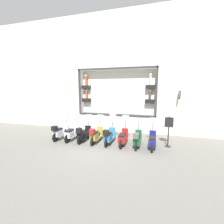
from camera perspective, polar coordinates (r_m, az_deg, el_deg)
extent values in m
plane|color=#66635E|center=(8.56, -4.57, -13.27)|extent=(120.00, 120.00, 0.00)
cube|color=beige|center=(17.30, -35.28, 10.84)|extent=(0.40, 15.00, 8.66)
cube|color=beige|center=(11.68, 1.48, -4.22)|extent=(0.40, 6.00, 1.19)
cube|color=beige|center=(11.93, 1.61, 25.80)|extent=(0.40, 6.00, 3.89)
cube|color=#2D2D33|center=(11.29, 1.29, 16.34)|extent=(0.04, 6.00, 0.12)
cube|color=#2D2D33|center=(11.35, 1.24, -1.21)|extent=(0.04, 6.00, 0.12)
cube|color=#2D2D33|center=(10.85, 16.62, 7.15)|extent=(0.04, 0.12, 3.58)
cube|color=#2D2D33|center=(12.25, -12.30, 7.44)|extent=(0.04, 0.12, 3.58)
cube|color=white|center=(11.73, 1.95, 7.58)|extent=(0.04, 5.76, 3.34)
cube|color=black|center=(11.19, 14.37, 9.24)|extent=(0.36, 0.67, 0.28)
cylinder|color=silver|center=(11.20, 14.46, 11.48)|extent=(0.17, 0.17, 0.60)
sphere|color=white|center=(11.23, 14.54, 13.54)|extent=(0.22, 0.22, 0.22)
cube|color=black|center=(12.36, -9.77, 9.30)|extent=(0.36, 0.67, 0.28)
cylinder|color=#CC4C23|center=(12.37, -9.82, 11.47)|extent=(0.18, 0.18, 0.66)
sphere|color=beige|center=(12.41, -9.88, 13.55)|extent=(0.24, 0.24, 0.24)
cube|color=black|center=(11.22, 14.18, 3.96)|extent=(0.36, 0.67, 0.28)
cylinder|color=#47382D|center=(11.19, 14.26, 6.12)|extent=(0.16, 0.16, 0.57)
sphere|color=beige|center=(11.19, 14.33, 8.09)|extent=(0.20, 0.20, 0.20)
cube|color=black|center=(12.39, -9.65, 4.52)|extent=(0.36, 0.67, 0.28)
cylinder|color=#CC4C23|center=(12.37, -9.69, 6.42)|extent=(0.15, 0.15, 0.55)
sphere|color=beige|center=(12.36, -9.74, 8.15)|extent=(0.20, 0.20, 0.20)
cylinder|color=black|center=(10.80, 24.20, 6.03)|extent=(0.35, 0.05, 0.05)
torus|color=black|center=(10.63, 24.34, 5.99)|extent=(0.59, 0.06, 0.59)
cylinder|color=white|center=(10.63, 24.34, 5.99)|extent=(0.48, 0.03, 0.48)
cylinder|color=black|center=(9.36, 15.14, -10.06)|extent=(0.48, 0.09, 0.48)
cylinder|color=black|center=(8.12, 15.05, -12.99)|extent=(0.48, 0.09, 0.48)
cube|color=navy|center=(8.74, 15.10, -11.50)|extent=(1.02, 0.38, 0.06)
cube|color=navy|center=(8.31, 15.13, -11.01)|extent=(0.61, 0.35, 0.36)
cube|color=black|center=(8.24, 15.19, -9.50)|extent=(0.58, 0.31, 0.10)
cube|color=navy|center=(9.16, 15.21, -8.52)|extent=(0.12, 0.37, 0.56)
cylinder|color=gray|center=(9.09, 15.34, -5.42)|extent=(0.20, 0.06, 0.45)
cylinder|color=gray|center=(9.11, 15.39, -4.01)|extent=(0.04, 0.61, 0.04)
cube|color=silver|center=(9.12, 15.43, -2.97)|extent=(0.08, 0.42, 0.32)
cylinder|color=black|center=(9.40, 10.07, -9.88)|extent=(0.45, 0.09, 0.45)
cylinder|color=black|center=(8.15, 9.13, -12.81)|extent=(0.45, 0.09, 0.45)
cube|color=#19512D|center=(8.78, 9.63, -11.31)|extent=(1.02, 0.38, 0.06)
cube|color=#19512D|center=(8.36, 9.39, -10.81)|extent=(0.61, 0.35, 0.36)
cube|color=black|center=(8.28, 9.43, -9.31)|extent=(0.58, 0.31, 0.10)
cube|color=#19512D|center=(9.19, 10.04, -8.36)|extent=(0.12, 0.37, 0.56)
cylinder|color=gray|center=(9.13, 10.16, -5.27)|extent=(0.20, 0.06, 0.45)
cylinder|color=gray|center=(9.15, 10.24, -3.86)|extent=(0.04, 0.61, 0.04)
cube|color=silver|center=(9.16, 10.29, -2.96)|extent=(0.07, 0.42, 0.28)
cube|color=#4C4C51|center=(7.91, 9.19, -8.95)|extent=(0.28, 0.28, 0.28)
cylinder|color=black|center=(9.48, 5.05, -9.44)|extent=(0.51, 0.09, 0.51)
cylinder|color=black|center=(8.28, 3.38, -12.13)|extent=(0.51, 0.09, 0.51)
cube|color=maroon|center=(8.88, 4.27, -10.77)|extent=(1.02, 0.39, 0.06)
cube|color=maroon|center=(8.46, 3.78, -10.25)|extent=(0.61, 0.35, 0.36)
cube|color=black|center=(8.39, 3.80, -8.76)|extent=(0.58, 0.31, 0.10)
cube|color=maroon|center=(9.29, 4.96, -7.89)|extent=(0.12, 0.37, 0.56)
cylinder|color=gray|center=(9.23, 5.08, -4.83)|extent=(0.20, 0.06, 0.45)
cylinder|color=gray|center=(9.25, 5.18, -3.44)|extent=(0.04, 0.60, 0.04)
cube|color=silver|center=(9.25, 5.24, -2.25)|extent=(0.09, 0.42, 0.37)
cylinder|color=black|center=(9.64, 0.18, -9.03)|extent=(0.54, 0.09, 0.54)
cylinder|color=black|center=(8.48, -2.14, -11.52)|extent=(0.54, 0.09, 0.54)
cube|color=teal|center=(9.06, -0.90, -10.28)|extent=(1.02, 0.39, 0.06)
cube|color=teal|center=(8.65, -1.61, -9.73)|extent=(0.61, 0.35, 0.36)
cube|color=black|center=(8.59, -1.62, -8.27)|extent=(0.58, 0.31, 0.10)
cube|color=teal|center=(9.47, 0.04, -7.48)|extent=(0.12, 0.37, 0.56)
cylinder|color=gray|center=(9.41, 0.15, -4.47)|extent=(0.20, 0.06, 0.45)
cylinder|color=gray|center=(9.43, 0.26, -3.11)|extent=(0.04, 0.60, 0.04)
cube|color=silver|center=(9.42, 0.33, -1.82)|extent=(0.10, 0.42, 0.41)
cube|color=black|center=(8.25, -2.28, -7.82)|extent=(0.28, 0.28, 0.28)
cylinder|color=black|center=(9.88, -4.45, -8.63)|extent=(0.53, 0.09, 0.53)
cylinder|color=black|center=(8.75, -7.36, -10.97)|extent=(0.53, 0.09, 0.53)
cube|color=olive|center=(9.32, -5.81, -9.81)|extent=(1.02, 0.39, 0.06)
cube|color=olive|center=(8.92, -6.72, -9.25)|extent=(0.61, 0.35, 0.36)
cube|color=black|center=(8.85, -6.75, -7.83)|extent=(0.58, 0.31, 0.10)
cube|color=olive|center=(9.71, -4.67, -7.11)|extent=(0.12, 0.37, 0.56)
cylinder|color=gray|center=(9.65, -4.56, -4.18)|extent=(0.20, 0.06, 0.45)
cylinder|color=gray|center=(9.67, -4.43, -2.86)|extent=(0.04, 0.60, 0.04)
cube|color=silver|center=(9.68, -4.36, -1.87)|extent=(0.08, 0.42, 0.32)
cube|color=maroon|center=(8.53, -7.58, -7.37)|extent=(0.28, 0.28, 0.28)
cylinder|color=black|center=(10.18, -8.84, -8.19)|extent=(0.53, 0.09, 0.53)
cylinder|color=black|center=(9.09, -12.21, -10.36)|extent=(0.53, 0.09, 0.53)
cube|color=black|center=(9.63, -10.42, -9.29)|extent=(1.02, 0.38, 0.06)
cube|color=black|center=(9.25, -11.48, -8.71)|extent=(0.61, 0.35, 0.36)
cube|color=black|center=(9.19, -11.52, -7.34)|extent=(0.58, 0.31, 0.10)
cube|color=black|center=(10.02, -9.10, -6.71)|extent=(0.12, 0.37, 0.56)
cylinder|color=gray|center=(9.96, -9.01, -3.87)|extent=(0.20, 0.06, 0.45)
cylinder|color=gray|center=(9.98, -8.87, -2.59)|extent=(0.04, 0.60, 0.04)
cube|color=silver|center=(9.99, -8.79, -1.69)|extent=(0.08, 0.42, 0.30)
cube|color=black|center=(8.87, -12.49, -6.87)|extent=(0.28, 0.28, 0.28)
cylinder|color=black|center=(10.53, -12.95, -7.73)|extent=(0.53, 0.09, 0.53)
cylinder|color=black|center=(9.49, -16.66, -9.71)|extent=(0.53, 0.09, 0.53)
cube|color=silver|center=(10.01, -14.70, -8.75)|extent=(1.02, 0.38, 0.06)
cube|color=silver|center=(9.64, -15.87, -8.16)|extent=(0.61, 0.35, 0.36)
cube|color=black|center=(9.58, -15.93, -6.84)|extent=(0.58, 0.31, 0.10)
cube|color=silver|center=(10.38, -13.25, -6.29)|extent=(0.12, 0.37, 0.56)
cylinder|color=gray|center=(10.32, -13.16, -3.55)|extent=(0.20, 0.06, 0.45)
cylinder|color=gray|center=(10.34, -13.02, -2.31)|extent=(0.04, 0.61, 0.04)
cube|color=silver|center=(10.34, -12.94, -1.35)|extent=(0.09, 0.42, 0.33)
cylinder|color=black|center=(10.93, -16.79, -7.22)|extent=(0.55, 0.09, 0.55)
cylinder|color=black|center=(9.94, -20.70, -9.00)|extent=(0.55, 0.09, 0.55)
cube|color=#B7BCC6|center=(10.43, -18.64, -8.15)|extent=(1.02, 0.38, 0.06)
cube|color=#B7BCC6|center=(10.08, -19.89, -7.55)|extent=(0.61, 0.35, 0.36)
cube|color=black|center=(10.02, -19.96, -6.28)|extent=(0.58, 0.31, 0.10)
cube|color=#B7BCC6|center=(10.78, -17.10, -5.82)|extent=(0.12, 0.37, 0.56)
cylinder|color=gray|center=(10.73, -17.01, -3.18)|extent=(0.20, 0.06, 0.45)
cylinder|color=gray|center=(10.75, -16.86, -1.99)|extent=(0.04, 0.61, 0.04)
cube|color=silver|center=(10.76, -16.79, -1.14)|extent=(0.08, 0.42, 0.31)
cube|color=black|center=(9.74, -21.07, -5.79)|extent=(0.28, 0.28, 0.28)
cylinder|color=#232326|center=(9.21, 20.43, -12.11)|extent=(0.36, 0.36, 0.02)
cylinder|color=#232326|center=(8.96, 20.71, -7.01)|extent=(0.07, 0.07, 1.72)
cube|color=black|center=(8.81, 20.91, -3.68)|extent=(0.03, 0.45, 0.55)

